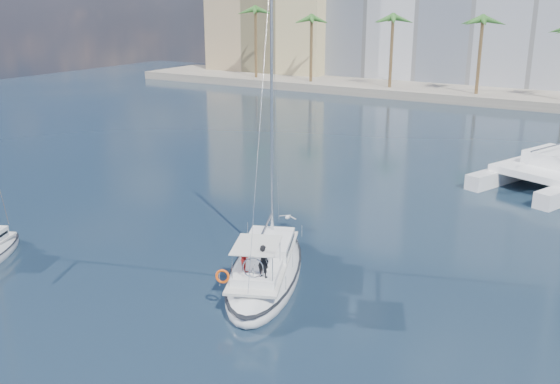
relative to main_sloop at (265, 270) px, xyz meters
The scene contains 8 objects.
ground 3.24m from the main_sloop, 105.59° to the left, with size 160.00×160.00×0.00m, color black.
quay 64.09m from the main_sloop, 90.77° to the left, with size 120.00×14.00×1.20m, color gray.
building_tan_left 84.52m from the main_sloop, 120.74° to the left, with size 22.00×14.00×22.00m, color tan.
palm_left 70.15m from the main_sloop, 120.12° to the left, with size 3.60×3.60×12.30m.
palm_centre 60.88m from the main_sloop, 90.82° to the left, with size 3.60×3.60×12.30m.
main_sloop is the anchor object (origin of this frame).
catamaran 26.71m from the main_sloop, 69.28° to the left, with size 10.77×14.52×18.89m.
seagull 7.31m from the main_sloop, 111.79° to the left, with size 1.16×0.50×0.21m.
Camera 1 is at (15.89, -26.54, 13.16)m, focal length 40.00 mm.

